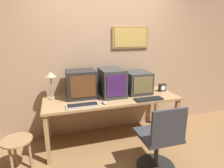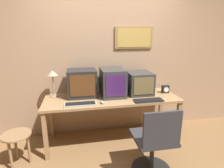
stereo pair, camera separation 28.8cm
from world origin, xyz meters
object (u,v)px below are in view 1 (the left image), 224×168
at_px(monitor_left, 81,84).
at_px(mouse_near_keyboard, 104,102).
at_px(keyboard_main, 83,105).
at_px(desk_lamp, 51,77).
at_px(monitor_right, 137,82).
at_px(desk_clock, 162,88).
at_px(office_chair, 160,143).
at_px(monitor_center, 112,82).
at_px(side_stool, 18,146).
at_px(keyboard_side, 149,99).

distance_m(monitor_left, mouse_near_keyboard, 0.50).
xyz_separation_m(keyboard_main, desk_lamp, (-0.40, 0.45, 0.33)).
bearing_deg(monitor_right, mouse_near_keyboard, -153.07).
relative_size(desk_clock, office_chair, 0.14).
bearing_deg(desk_clock, keyboard_main, -168.50).
relative_size(monitor_center, desk_lamp, 1.13).
relative_size(monitor_right, side_stool, 0.98).
relative_size(monitor_right, keyboard_side, 1.02).
relative_size(keyboard_side, office_chair, 0.47).
relative_size(keyboard_main, desk_lamp, 1.07).
bearing_deg(keyboard_side, monitor_right, 92.83).
bearing_deg(keyboard_side, keyboard_main, 177.87).
bearing_deg(side_stool, desk_clock, 9.77).
height_order(keyboard_side, mouse_near_keyboard, mouse_near_keyboard).
bearing_deg(monitor_center, side_stool, -162.51).
relative_size(desk_lamp, office_chair, 0.46).
bearing_deg(desk_lamp, side_stool, -129.59).
xyz_separation_m(monitor_left, mouse_near_keyboard, (0.27, -0.38, -0.20)).
bearing_deg(mouse_near_keyboard, keyboard_side, -3.78).
height_order(monitor_right, keyboard_main, monitor_right).
height_order(monitor_left, desk_lamp, monitor_left).
distance_m(office_chair, side_stool, 1.79).
relative_size(monitor_center, keyboard_side, 1.10).
relative_size(desk_clock, side_stool, 0.28).
distance_m(monitor_right, desk_lamp, 1.39).
xyz_separation_m(keyboard_side, office_chair, (-0.13, -0.59, -0.37)).
height_order(monitor_left, mouse_near_keyboard, monitor_left).
xyz_separation_m(monitor_center, side_stool, (-1.38, -0.43, -0.62)).
bearing_deg(office_chair, mouse_near_keyboard, 131.11).
height_order(office_chair, side_stool, office_chair).
distance_m(mouse_near_keyboard, desk_lamp, 0.89).
bearing_deg(desk_clock, side_stool, -170.23).
bearing_deg(keyboard_side, mouse_near_keyboard, 176.22).
bearing_deg(desk_clock, office_chair, -121.72).
bearing_deg(desk_lamp, mouse_near_keyboard, -31.75).
xyz_separation_m(monitor_center, desk_lamp, (-0.92, 0.11, 0.12)).
xyz_separation_m(monitor_center, keyboard_side, (0.47, -0.37, -0.20)).
bearing_deg(office_chair, monitor_center, 109.36).
distance_m(monitor_left, keyboard_main, 0.44).
distance_m(monitor_right, desk_clock, 0.47).
bearing_deg(keyboard_main, monitor_left, 83.36).
bearing_deg(keyboard_side, desk_clock, 37.29).
xyz_separation_m(keyboard_main, office_chair, (0.86, -0.62, -0.37)).
height_order(monitor_left, keyboard_side, monitor_left).
relative_size(monitor_right, office_chair, 0.48).
bearing_deg(keyboard_main, mouse_near_keyboard, 1.52).
distance_m(keyboard_side, desk_clock, 0.54).
height_order(monitor_center, mouse_near_keyboard, monitor_center).
height_order(monitor_right, desk_lamp, desk_lamp).
bearing_deg(desk_clock, monitor_left, 175.89).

